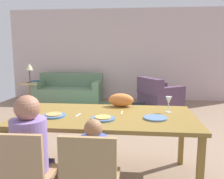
{
  "coord_description": "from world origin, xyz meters",
  "views": [
    {
      "loc": [
        0.41,
        -3.65,
        1.46
      ],
      "look_at": [
        0.03,
        0.08,
        0.85
      ],
      "focal_mm": 37.77,
      "sensor_mm": 36.0,
      "label": 1
    }
  ],
  "objects": [
    {
      "name": "area_rug",
      "position": [
        -0.23,
        2.06,
        0.0
      ],
      "size": [
        2.6,
        1.8,
        0.01
      ],
      "primitive_type": "cube",
      "color": "#6B8B61",
      "rests_on": "ground_plane"
    },
    {
      "name": "person_child",
      "position": [
        0.07,
        -1.83,
        0.43
      ],
      "size": [
        0.22,
        0.29,
        0.92
      ],
      "color": "#392E57",
      "rests_on": "ground_plane"
    },
    {
      "name": "book_upper",
      "position": [
        -2.41,
        2.71,
        0.62
      ],
      "size": [
        0.22,
        0.16,
        0.03
      ],
      "primitive_type": "cube",
      "color": "#2B547F",
      "rests_on": "book_lower"
    },
    {
      "name": "table_lamp",
      "position": [
        -2.55,
        2.66,
        1.01
      ],
      "size": [
        0.26,
        0.26,
        0.54
      ],
      "color": "#413633",
      "rests_on": "side_table"
    },
    {
      "name": "knife",
      "position": [
        0.25,
        -1.02,
        0.76
      ],
      "size": [
        0.02,
        0.17,
        0.01
      ],
      "primitive_type": "cube",
      "rotation": [
        0.0,
        0.0,
        -0.03
      ],
      "color": "silver",
      "rests_on": "dining_table"
    },
    {
      "name": "pizza_near_child",
      "position": [
        0.07,
        -1.3,
        0.78
      ],
      "size": [
        0.17,
        0.17,
        0.01
      ],
      "primitive_type": "cylinder",
      "color": "#E6A951",
      "rests_on": "plate_near_child"
    },
    {
      "name": "ground_plane",
      "position": [
        0.0,
        0.44,
        -0.01
      ],
      "size": [
        6.91,
        6.08,
        0.02
      ],
      "primitive_type": "cube",
      "color": "#886E59"
    },
    {
      "name": "person_man",
      "position": [
        -0.47,
        -1.82,
        0.51
      ],
      "size": [
        0.3,
        0.4,
        1.11
      ],
      "color": "#333151",
      "rests_on": "ground_plane"
    },
    {
      "name": "dining_table",
      "position": [
        0.07,
        -1.12,
        0.7
      ],
      "size": [
        1.99,
        1.03,
        0.76
      ],
      "color": "olive",
      "rests_on": "ground_plane"
    },
    {
      "name": "plate_near_woman",
      "position": [
        0.62,
        -1.22,
        0.77
      ],
      "size": [
        0.25,
        0.25,
        0.02
      ],
      "primitive_type": "cylinder",
      "color": "#587AA3",
      "rests_on": "dining_table"
    },
    {
      "name": "fork",
      "position": [
        -0.22,
        -1.17,
        0.76
      ],
      "size": [
        0.04,
        0.15,
        0.01
      ],
      "primitive_type": "cube",
      "rotation": [
        0.0,
        0.0,
        -0.16
      ],
      "color": "silver",
      "rests_on": "dining_table"
    },
    {
      "name": "armchair",
      "position": [
        0.99,
        2.23,
        0.32
      ],
      "size": [
        1.18,
        1.18,
        0.82
      ],
      "color": "#563B54",
      "rests_on": "ground_plane"
    },
    {
      "name": "handbag",
      "position": [
        0.49,
        1.76,
        0.13
      ],
      "size": [
        0.32,
        0.16,
        0.26
      ],
      "primitive_type": "cube",
      "color": "black",
      "rests_on": "ground_plane"
    },
    {
      "name": "dining_chair_child",
      "position": [
        0.07,
        -2.0,
        0.49
      ],
      "size": [
        0.42,
        0.42,
        0.87
      ],
      "color": "#A68152",
      "rests_on": "ground_plane"
    },
    {
      "name": "plate_near_man",
      "position": [
        -0.47,
        -1.24,
        0.77
      ],
      "size": [
        0.25,
        0.25,
        0.02
      ],
      "primitive_type": "cylinder",
      "color": "teal",
      "rests_on": "dining_table"
    },
    {
      "name": "dining_chair_man",
      "position": [
        -0.47,
        -2.0,
        0.49
      ],
      "size": [
        0.43,
        0.43,
        0.87
      ],
      "color": "tan",
      "rests_on": "ground_plane"
    },
    {
      "name": "back_wall",
      "position": [
        0.0,
        3.53,
        1.35
      ],
      "size": [
        6.91,
        0.1,
        2.7
      ],
      "primitive_type": "cube",
      "color": "beige",
      "rests_on": "ground_plane"
    },
    {
      "name": "book_lower",
      "position": [
        -2.38,
        2.69,
        0.59
      ],
      "size": [
        0.22,
        0.16,
        0.03
      ],
      "primitive_type": "cube",
      "color": "maroon",
      "rests_on": "side_table"
    },
    {
      "name": "cat",
      "position": [
        0.22,
        -0.71,
        0.84
      ],
      "size": [
        0.33,
        0.17,
        0.17
      ],
      "primitive_type": "ellipsoid",
      "rotation": [
        0.0,
        0.0,
        -0.04
      ],
      "color": "orange",
      "rests_on": "dining_table"
    },
    {
      "name": "side_table",
      "position": [
        -2.55,
        2.66,
        0.38
      ],
      "size": [
        0.56,
        0.56,
        0.58
      ],
      "color": "tan",
      "rests_on": "ground_plane"
    },
    {
      "name": "pizza_near_man",
      "position": [
        -0.47,
        -1.24,
        0.78
      ],
      "size": [
        0.17,
        0.17,
        0.01
      ],
      "primitive_type": "cylinder",
      "color": "#D89750",
      "rests_on": "plate_near_man"
    },
    {
      "name": "plate_near_child",
      "position": [
        0.07,
        -1.3,
        0.77
      ],
      "size": [
        0.25,
        0.25,
        0.02
      ],
      "primitive_type": "cylinder",
      "color": "#476E9E",
      "rests_on": "dining_table"
    },
    {
      "name": "wine_glass",
      "position": [
        0.79,
        -0.94,
        0.89
      ],
      "size": [
        0.07,
        0.07,
        0.19
      ],
      "color": "silver",
      "rests_on": "dining_table"
    },
    {
      "name": "couch",
      "position": [
        -1.51,
        2.92,
        0.3
      ],
      "size": [
        1.88,
        0.86,
        0.82
      ],
      "color": "slate",
      "rests_on": "ground_plane"
    }
  ]
}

